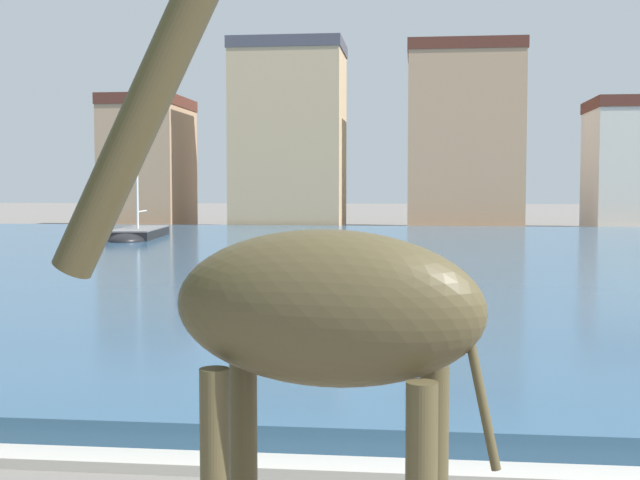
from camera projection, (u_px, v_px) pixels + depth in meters
The scene contains 8 objects.
harbor_water at pixel (351, 259), 32.78m from camera, with size 91.88×47.42×0.42m, color #2D5170.
quay_edge_coping at pixel (182, 463), 9.03m from camera, with size 91.88×0.50×0.12m, color #ADA89E.
giraffe_statue at pixel (300, 324), 4.32m from camera, with size 2.59×0.88×4.55m.
sailboat_black at pixel (137, 237), 42.49m from camera, with size 2.80×7.57×7.78m.
townhouse_tall_gabled at pixel (149, 162), 62.64m from camera, with size 5.57×7.53×9.63m.
townhouse_wide_warehouse at pixel (289, 136), 59.95m from camera, with size 7.87×6.22×13.27m.
townhouse_corner_house at pixel (464, 137), 59.75m from camera, with size 8.05×6.62×13.08m.
townhouse_narrow_midrow at pixel (637, 164), 59.08m from camera, with size 6.64×6.63×9.15m.
Camera 1 is at (2.47, -0.34, 3.02)m, focal length 47.22 mm.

